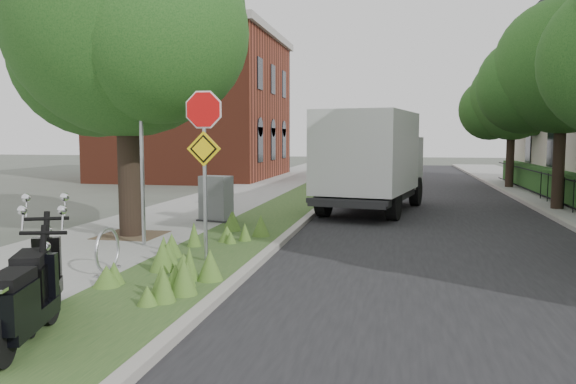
{
  "coord_description": "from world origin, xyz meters",
  "views": [
    {
      "loc": [
        2.06,
        -9.06,
        2.37
      ],
      "look_at": [
        -0.09,
        1.75,
        1.3
      ],
      "focal_mm": 35.0,
      "sensor_mm": 36.0,
      "label": 1
    }
  ],
  "objects_px": {
    "sign_assembly": "(204,140)",
    "scooter_near": "(35,288)",
    "box_truck": "(372,157)",
    "scooter_far": "(19,311)",
    "utility_cabinet": "(216,199)"
  },
  "relations": [
    {
      "from": "sign_assembly",
      "to": "scooter_near",
      "type": "xyz_separation_m",
      "value": [
        -0.81,
        -3.75,
        -1.76
      ]
    },
    {
      "from": "box_truck",
      "to": "scooter_near",
      "type": "bearing_deg",
      "value": -105.77
    },
    {
      "from": "sign_assembly",
      "to": "scooter_near",
      "type": "bearing_deg",
      "value": -102.24
    },
    {
      "from": "scooter_near",
      "to": "scooter_far",
      "type": "height_order",
      "value": "scooter_near"
    },
    {
      "from": "sign_assembly",
      "to": "scooter_far",
      "type": "bearing_deg",
      "value": -95.71
    },
    {
      "from": "scooter_far",
      "to": "box_truck",
      "type": "height_order",
      "value": "box_truck"
    },
    {
      "from": "scooter_near",
      "to": "utility_cabinet",
      "type": "xyz_separation_m",
      "value": [
        -0.59,
        8.54,
        0.14
      ]
    },
    {
      "from": "scooter_near",
      "to": "sign_assembly",
      "type": "bearing_deg",
      "value": 77.76
    },
    {
      "from": "sign_assembly",
      "to": "scooter_near",
      "type": "relative_size",
      "value": 1.79
    },
    {
      "from": "sign_assembly",
      "to": "utility_cabinet",
      "type": "relative_size",
      "value": 2.65
    },
    {
      "from": "scooter_far",
      "to": "utility_cabinet",
      "type": "bearing_deg",
      "value": 95.79
    },
    {
      "from": "box_truck",
      "to": "utility_cabinet",
      "type": "bearing_deg",
      "value": -138.46
    },
    {
      "from": "scooter_near",
      "to": "box_truck",
      "type": "relative_size",
      "value": 0.29
    },
    {
      "from": "sign_assembly",
      "to": "box_truck",
      "type": "distance_m",
      "value": 8.74
    },
    {
      "from": "scooter_near",
      "to": "scooter_far",
      "type": "relative_size",
      "value": 1.0
    }
  ]
}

